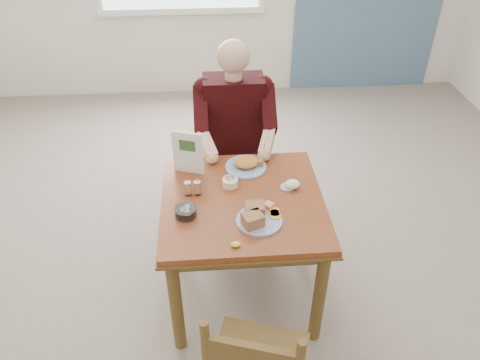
{
  "coord_description": "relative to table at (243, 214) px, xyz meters",
  "views": [
    {
      "loc": [
        -0.17,
        -2.04,
        2.38
      ],
      "look_at": [
        -0.02,
        0.0,
        0.88
      ],
      "focal_mm": 35.0,
      "sensor_mm": 36.0,
      "label": 1
    }
  ],
  "objects": [
    {
      "name": "creamer",
      "position": [
        -0.32,
        -0.12,
        0.14
      ],
      "size": [
        0.15,
        0.15,
        0.05
      ],
      "color": "white",
      "rests_on": "table"
    },
    {
      "name": "diner",
      "position": [
        0.0,
        0.71,
        0.17
      ],
      "size": [
        0.53,
        0.56,
        1.39
      ],
      "color": "tan",
      "rests_on": "chair_far"
    },
    {
      "name": "caddy",
      "position": [
        -0.06,
        0.13,
        0.14
      ],
      "size": [
        0.09,
        0.09,
        0.07
      ],
      "color": "white",
      "rests_on": "table"
    },
    {
      "name": "floor",
      "position": [
        0.0,
        0.0,
        -0.64
      ],
      "size": [
        6.0,
        6.0,
        0.0
      ],
      "primitive_type": "plane",
      "color": "slate",
      "rests_on": "ground"
    },
    {
      "name": "shakers",
      "position": [
        -0.28,
        0.06,
        0.16
      ],
      "size": [
        0.09,
        0.04,
        0.09
      ],
      "color": "white",
      "rests_on": "table"
    },
    {
      "name": "napkin",
      "position": [
        0.29,
        0.08,
        0.14
      ],
      "size": [
        0.09,
        0.08,
        0.05
      ],
      "primitive_type": "ellipsoid",
      "rotation": [
        0.0,
        0.0,
        0.1
      ],
      "color": "white",
      "rests_on": "table"
    },
    {
      "name": "chair_far",
      "position": [
        0.0,
        0.8,
        -0.16
      ],
      "size": [
        0.42,
        0.42,
        0.95
      ],
      "color": "brown",
      "rests_on": "ground"
    },
    {
      "name": "menu",
      "position": [
        -0.3,
        0.29,
        0.25
      ],
      "size": [
        0.18,
        0.07,
        0.27
      ],
      "color": "white",
      "rests_on": "table"
    },
    {
      "name": "lemon_wedge",
      "position": [
        -0.07,
        -0.37,
        0.13
      ],
      "size": [
        0.05,
        0.04,
        0.03
      ],
      "primitive_type": "ellipsoid",
      "rotation": [
        0.0,
        0.0,
        -0.15
      ],
      "color": "yellow",
      "rests_on": "table"
    },
    {
      "name": "far_plate",
      "position": [
        0.05,
        0.3,
        0.14
      ],
      "size": [
        0.27,
        0.27,
        0.07
      ],
      "color": "white",
      "rests_on": "table"
    },
    {
      "name": "near_plate",
      "position": [
        0.06,
        -0.19,
        0.14
      ],
      "size": [
        0.29,
        0.29,
        0.08
      ],
      "color": "white",
      "rests_on": "table"
    },
    {
      "name": "metal_dish",
      "position": [
        0.26,
        0.08,
        0.12
      ],
      "size": [
        0.11,
        0.11,
        0.01
      ],
      "primitive_type": "cylinder",
      "rotation": [
        0.0,
        0.0,
        0.32
      ],
      "color": "silver",
      "rests_on": "table"
    },
    {
      "name": "table",
      "position": [
        0.0,
        0.0,
        0.0
      ],
      "size": [
        0.92,
        0.92,
        0.75
      ],
      "color": "brown",
      "rests_on": "ground"
    }
  ]
}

